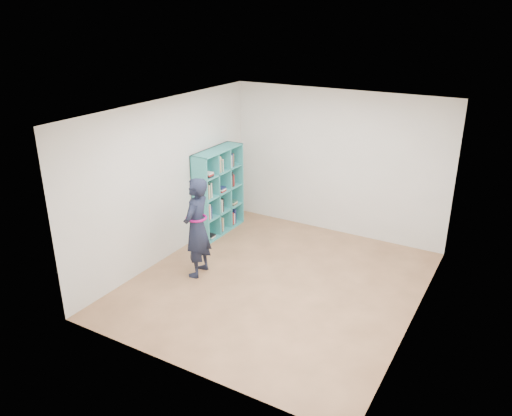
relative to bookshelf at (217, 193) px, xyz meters
The scene contains 9 objects.
floor 2.31m from the bookshelf, 32.13° to the right, with size 4.50×4.50×0.00m, color brown.
ceiling 2.85m from the bookshelf, 32.13° to the right, with size 4.50×4.50×0.00m, color white.
wall_left 1.29m from the bookshelf, 97.60° to the right, with size 0.02×4.50×2.60m, color beige.
wall_right 4.05m from the bookshelf, 16.77° to the right, with size 0.02×4.50×2.60m, color beige.
wall_back 2.21m from the bookshelf, 30.59° to the left, with size 4.00×0.02×2.60m, color beige.
wall_front 3.91m from the bookshelf, 61.57° to the right, with size 4.00×0.02×2.60m, color beige.
bookshelf is the anchor object (origin of this frame).
person 1.64m from the bookshelf, 66.76° to the right, with size 0.45×0.62×1.57m.
smartphone 1.53m from the bookshelf, 71.60° to the right, with size 0.03×0.11×0.15m.
Camera 1 is at (3.00, -5.85, 3.84)m, focal length 35.00 mm.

